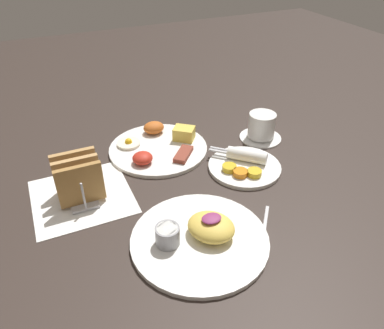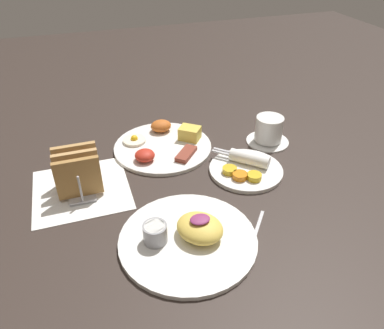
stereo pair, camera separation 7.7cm
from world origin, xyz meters
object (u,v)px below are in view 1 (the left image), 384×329
at_px(plate_breakfast, 158,146).
at_px(plate_condiments, 244,165).
at_px(plate_foreground, 200,236).
at_px(toast_rack, 78,179).
at_px(coffee_cup, 261,127).

bearing_deg(plate_breakfast, plate_condiments, -46.45).
relative_size(plate_condiments, plate_foreground, 0.67).
height_order(plate_breakfast, toast_rack, toast_rack).
xyz_separation_m(plate_breakfast, plate_foreground, (-0.04, -0.36, 0.00)).
distance_m(plate_breakfast, coffee_cup, 0.30).
distance_m(plate_foreground, coffee_cup, 0.45).
bearing_deg(coffee_cup, plate_foreground, -138.39).
height_order(toast_rack, coffee_cup, toast_rack).
bearing_deg(toast_rack, plate_breakfast, 27.65).
bearing_deg(plate_condiments, plate_breakfast, 133.55).
height_order(plate_foreground, coffee_cup, coffee_cup).
bearing_deg(plate_breakfast, toast_rack, -152.35).
bearing_deg(plate_condiments, coffee_cup, 42.98).
distance_m(plate_breakfast, plate_condiments, 0.24).
xyz_separation_m(plate_foreground, coffee_cup, (0.33, 0.30, 0.02)).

